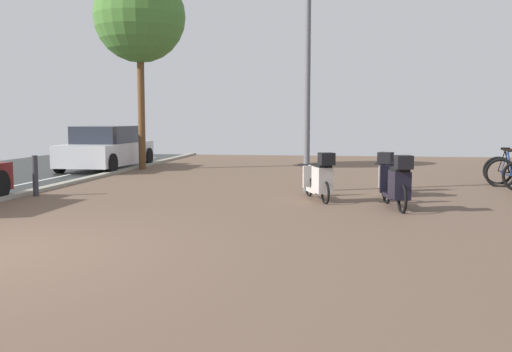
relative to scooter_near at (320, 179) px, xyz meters
name	(u,v)px	position (x,y,z in m)	size (l,w,h in m)	color
ground	(80,261)	(-2.66, -5.34, -0.48)	(21.00, 40.00, 0.13)	#232724
scooter_near	(320,179)	(0.00, 0.00, 0.00)	(0.82, 1.56, 1.03)	black
scooter_mid	(391,175)	(1.50, 1.15, -0.02)	(0.90, 1.75, 0.99)	black
scooter_far	(397,184)	(1.45, -0.87, 0.01)	(0.61, 1.73, 1.06)	black
parked_car_far	(107,149)	(-7.39, 6.67, 0.21)	(1.88, 4.40, 1.43)	silver
lamp_post	(308,51)	(-0.38, 1.59, 2.73)	(0.20, 0.52, 5.74)	slate
street_tree	(140,17)	(-6.15, 6.67, 4.49)	(2.96, 2.96, 6.46)	brown
bollard_far	(35,176)	(-6.14, -0.13, -0.02)	(0.12, 0.12, 0.89)	#38383D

